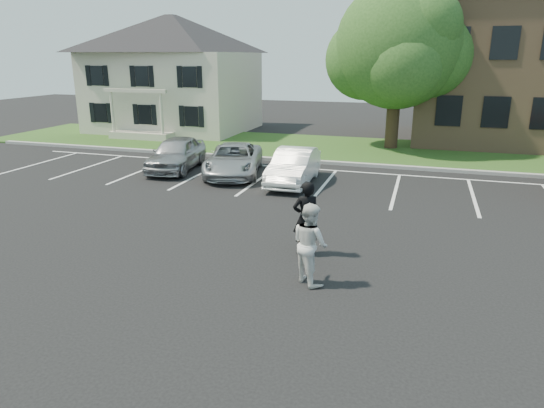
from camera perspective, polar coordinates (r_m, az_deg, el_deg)
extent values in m
plane|color=black|center=(12.28, -1.41, -6.90)|extent=(90.00, 90.00, 0.00)
cube|color=gray|center=(23.42, 8.12, 4.76)|extent=(40.00, 0.30, 0.15)
cube|color=#274E18|center=(27.31, 9.54, 6.36)|extent=(44.00, 8.00, 0.08)
cube|color=silver|center=(26.13, -25.60, 4.37)|extent=(0.12, 5.20, 0.01)
cube|color=silver|center=(24.32, -20.73, 4.11)|extent=(0.12, 5.20, 0.01)
cube|color=silver|center=(22.72, -15.12, 3.78)|extent=(0.12, 5.20, 0.01)
cube|color=silver|center=(21.37, -8.75, 3.36)|extent=(0.12, 5.20, 0.01)
cube|color=silver|center=(20.32, -1.62, 2.85)|extent=(0.12, 5.20, 0.01)
cube|color=silver|center=(19.61, 6.15, 2.23)|extent=(0.12, 5.20, 0.01)
cube|color=silver|center=(19.28, 14.33, 1.54)|extent=(0.12, 5.20, 0.01)
cube|color=silver|center=(19.36, 22.60, 0.81)|extent=(0.12, 5.20, 0.01)
cube|color=silver|center=(22.00, 11.14, 3.63)|extent=(34.00, 0.12, 0.01)
cube|color=beige|center=(34.93, -11.35, 12.79)|extent=(10.00, 8.00, 5.20)
pyramid|color=black|center=(34.88, -11.73, 19.02)|extent=(10.30, 8.24, 2.40)
cube|color=beige|center=(31.50, -14.85, 7.82)|extent=(4.00, 1.60, 0.50)
cylinder|color=beige|center=(31.80, -18.21, 9.63)|extent=(0.18, 0.18, 2.70)
cylinder|color=beige|center=(29.96, -12.82, 9.64)|extent=(0.18, 0.18, 2.70)
cube|color=beige|center=(30.70, -15.84, 12.70)|extent=(4.20, 0.25, 0.20)
cube|color=black|center=(31.57, -14.75, 10.14)|extent=(0.90, 0.06, 1.20)
cube|color=black|center=(31.40, -15.07, 14.30)|extent=(0.90, 0.06, 1.20)
cube|color=black|center=(31.92, -15.76, 10.13)|extent=(0.32, 0.05, 1.25)
cube|color=black|center=(31.23, -13.72, 10.15)|extent=(0.32, 0.05, 1.25)
cube|color=black|center=(27.75, 20.06, 10.26)|extent=(1.30, 0.06, 1.60)
cube|color=black|center=(27.62, 20.81, 17.26)|extent=(1.30, 0.06, 1.60)
cube|color=black|center=(27.94, 24.83, 9.77)|extent=(1.30, 0.06, 1.60)
cube|color=black|center=(27.81, 25.73, 16.71)|extent=(1.30, 0.06, 1.60)
cylinder|color=black|center=(27.85, 14.00, 9.55)|extent=(0.70, 0.70, 3.20)
sphere|color=#254B1B|center=(27.65, 14.59, 17.58)|extent=(6.60, 6.60, 6.60)
sphere|color=#254B1B|center=(28.29, 17.97, 16.27)|extent=(4.60, 4.60, 4.60)
sphere|color=#254B1B|center=(28.20, 10.95, 16.36)|extent=(4.40, 4.40, 4.40)
sphere|color=#254B1B|center=(26.12, 15.14, 15.63)|extent=(4.00, 4.00, 4.00)
sphere|color=#254B1B|center=(29.29, 13.61, 18.18)|extent=(4.20, 4.20, 4.20)
sphere|color=#254B1B|center=(26.73, 17.34, 19.35)|extent=(3.80, 3.80, 3.80)
imported|color=black|center=(12.51, 4.01, -1.65)|extent=(0.85, 0.77, 1.96)
imported|color=silver|center=(10.96, 4.50, -4.65)|extent=(1.16, 1.14, 1.88)
imported|color=#A0A0A5|center=(22.46, -11.18, 5.84)|extent=(2.37, 4.60, 1.50)
imported|color=#A8ABAF|center=(21.19, -4.51, 5.22)|extent=(3.31, 5.16, 1.33)
imported|color=white|center=(19.67, 2.58, 4.44)|extent=(1.62, 4.29, 1.40)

